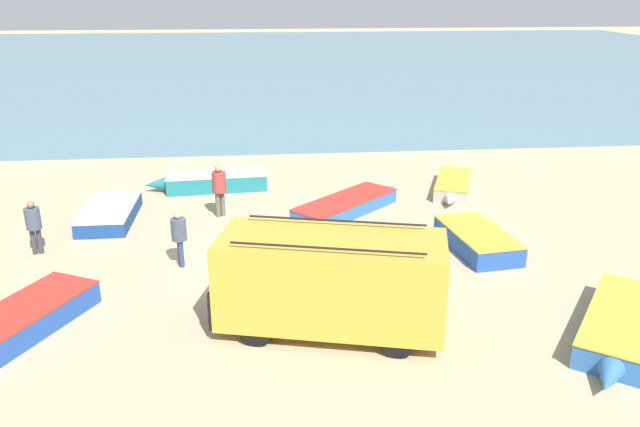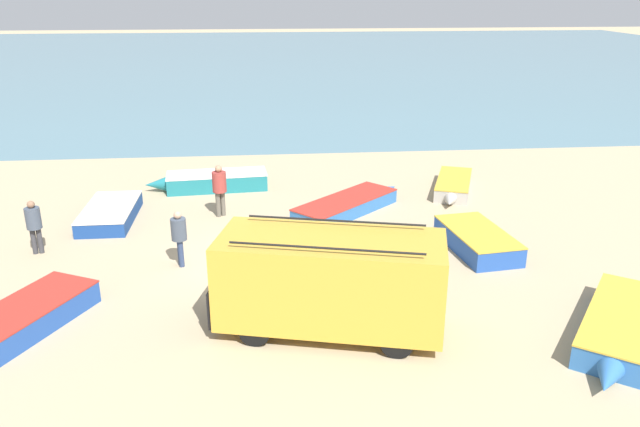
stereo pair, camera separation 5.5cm
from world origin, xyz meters
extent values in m
plane|color=tan|center=(0.00, 0.00, 0.00)|extent=(200.00, 200.00, 0.00)
cube|color=slate|center=(0.00, 52.00, 0.00)|extent=(120.00, 80.00, 0.01)
cube|color=gold|center=(1.72, -3.88, 1.27)|extent=(5.36, 3.23, 1.98)
cube|color=black|center=(-0.76, -3.26, 0.72)|extent=(0.56, 1.87, 0.89)
cube|color=#1E232D|center=(-0.68, -3.28, 1.86)|extent=(0.50, 1.78, 0.63)
cylinder|color=black|center=(-0.01, -4.38, 0.35)|extent=(0.74, 0.39, 0.71)
cylinder|color=black|center=(0.43, -2.62, 0.35)|extent=(0.74, 0.39, 0.71)
cylinder|color=black|center=(3.00, -5.14, 0.35)|extent=(0.74, 0.39, 0.71)
cylinder|color=black|center=(3.44, -3.38, 0.35)|extent=(0.74, 0.39, 0.71)
cylinder|color=black|center=(1.52, -4.66, 2.38)|extent=(3.99, 1.05, 0.05)
cylinder|color=black|center=(1.91, -3.10, 2.38)|extent=(3.99, 1.05, 0.05)
cube|color=#2D66AD|center=(3.10, 3.88, 0.23)|extent=(3.99, 3.86, 0.46)
cone|color=#2D66AD|center=(4.95, 5.62, 0.23)|extent=(0.96, 0.94, 0.43)
cube|color=#B22D23|center=(3.10, 3.88, 0.39)|extent=(1.02, 1.07, 0.05)
cube|color=#B22D23|center=(3.10, 3.88, 0.48)|extent=(4.03, 3.89, 0.04)
cube|color=#234CA3|center=(6.59, 0.28, 0.28)|extent=(1.88, 3.21, 0.57)
cone|color=#234CA3|center=(6.34, 2.12, 0.28)|extent=(0.62, 0.73, 0.54)
cube|color=gold|center=(6.59, 0.28, 0.50)|extent=(1.39, 0.38, 0.05)
cube|color=gold|center=(6.59, 0.28, 0.59)|extent=(1.90, 3.24, 0.04)
cube|color=#234CA3|center=(-5.23, -3.08, 0.27)|extent=(2.69, 3.45, 0.53)
cube|color=#B22D23|center=(-5.23, -3.08, 0.47)|extent=(1.26, 0.77, 0.05)
cube|color=#B22D23|center=(-5.23, -3.08, 0.55)|extent=(2.72, 3.48, 0.04)
cube|color=navy|center=(-4.90, 3.84, 0.23)|extent=(1.58, 3.28, 0.46)
cone|color=navy|center=(-4.90, 5.84, 0.23)|extent=(0.44, 0.72, 0.44)
cube|color=silver|center=(-4.90, 3.84, 0.40)|extent=(1.45, 0.20, 0.05)
cube|color=silver|center=(-4.90, 3.84, 0.48)|extent=(1.60, 3.31, 0.04)
cube|color=#2D66AD|center=(8.25, -4.84, 0.28)|extent=(3.59, 4.05, 0.55)
cone|color=#2D66AD|center=(6.81, -6.74, 0.28)|extent=(0.94, 1.00, 0.52)
cube|color=gold|center=(8.25, -4.84, 0.49)|extent=(1.25, 1.01, 0.05)
cube|color=gold|center=(8.25, -4.84, 0.57)|extent=(3.62, 4.09, 0.04)
cube|color=#1E757F|center=(-1.52, 7.00, 0.30)|extent=(3.89, 1.69, 0.60)
cone|color=#1E757F|center=(-3.82, 6.80, 0.30)|extent=(0.88, 0.64, 0.57)
cube|color=silver|center=(-1.52, 7.00, 0.54)|extent=(0.31, 1.27, 0.05)
cube|color=silver|center=(-1.52, 7.00, 0.62)|extent=(3.93, 1.70, 0.04)
cube|color=#ADA89E|center=(7.54, 5.85, 0.24)|extent=(2.27, 3.47, 0.48)
cone|color=#ADA89E|center=(6.84, 3.99, 0.24)|extent=(0.68, 0.83, 0.46)
cube|color=gold|center=(7.54, 5.85, 0.41)|extent=(1.10, 0.58, 0.05)
cube|color=gold|center=(7.54, 5.85, 0.50)|extent=(2.29, 3.50, 0.04)
cylinder|color=navy|center=(-2.13, 0.05, 0.39)|extent=(0.15, 0.15, 0.79)
cylinder|color=navy|center=(-2.09, -0.11, 0.39)|extent=(0.15, 0.15, 0.79)
cylinder|color=#424C5B|center=(-2.11, -0.03, 1.10)|extent=(0.43, 0.43, 0.62)
sphere|color=tan|center=(-2.11, -0.03, 1.52)|extent=(0.21, 0.21, 0.21)
cylinder|color=#38383D|center=(-6.34, 1.25, 0.40)|extent=(0.15, 0.15, 0.79)
cylinder|color=#38383D|center=(-6.50, 1.21, 0.40)|extent=(0.15, 0.15, 0.79)
cylinder|color=#424C5B|center=(-6.42, 1.23, 1.11)|extent=(0.43, 0.43, 0.63)
sphere|color=#8C664C|center=(-6.42, 1.23, 1.53)|extent=(0.21, 0.21, 0.21)
cylinder|color=#5B564C|center=(-1.29, 3.88, 0.44)|extent=(0.16, 0.16, 0.88)
cylinder|color=#5B564C|center=(-1.14, 3.98, 0.44)|extent=(0.16, 0.16, 0.88)
cylinder|color=#993833|center=(-1.22, 3.93, 1.22)|extent=(0.47, 0.47, 0.69)
sphere|color=tan|center=(-1.22, 3.93, 1.69)|extent=(0.24, 0.24, 0.24)
camera|label=1|loc=(0.25, -16.40, 7.48)|focal=35.00mm
camera|label=2|loc=(0.30, -16.40, 7.48)|focal=35.00mm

